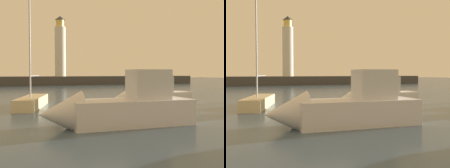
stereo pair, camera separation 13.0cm
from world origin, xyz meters
The scene contains 6 objects.
ground_plane centered at (0.00, 30.57, 0.00)m, with size 220.00×220.00×0.00m, color #384C60.
breakwater centered at (0.00, 61.15, 0.99)m, with size 78.58×4.27×1.99m, color #423F3D.
lighthouse centered at (5.60, 61.15, 8.40)m, with size 2.40×2.40×13.54m.
motorboat_1 centered at (-0.42, 12.21, 0.92)m, with size 8.17×2.67×3.35m.
motorboat_2 centered at (5.82, 20.05, 0.74)m, with size 7.58×2.32×2.79m.
sailboat_moored centered at (-3.81, 21.74, 0.52)m, with size 3.29×6.68×10.11m.
Camera 1 is at (-5.66, -1.16, 2.79)m, focal length 44.23 mm.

